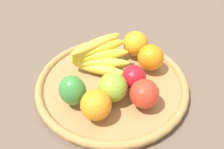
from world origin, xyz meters
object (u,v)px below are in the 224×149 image
object	(u,v)px
orange_1	(151,57)
orange_0	(96,105)
apple_1	(113,87)
banana_bunch	(99,56)
apple_2	(134,77)
apple_0	(144,94)
bell_pepper	(73,90)
lime_0	(115,57)
orange_2	(136,44)

from	to	relation	value
orange_1	orange_0	size ratio (longest dim) A/B	1.02
apple_1	banana_bunch	bearing A→B (deg)	147.75
apple_2	apple_0	xyz separation A→B (m)	(0.06, -0.04, 0.00)
bell_pepper	apple_2	bearing A→B (deg)	48.59
orange_1	apple_1	distance (m)	0.17
banana_bunch	orange_1	bearing A→B (deg)	39.98
apple_0	apple_1	bearing A→B (deg)	-156.26
banana_bunch	orange_0	distance (m)	0.18
lime_0	bell_pepper	size ratio (longest dim) A/B	0.56
lime_0	apple_2	size ratio (longest dim) A/B	0.68
lime_0	orange_2	size ratio (longest dim) A/B	0.58
apple_2	orange_2	bearing A→B (deg)	123.50
apple_2	orange_2	distance (m)	0.15
lime_0	orange_0	bearing A→B (deg)	-63.35
banana_bunch	orange_0	world-z (taller)	banana_bunch
banana_bunch	apple_0	bearing A→B (deg)	-11.10
bell_pepper	orange_0	size ratio (longest dim) A/B	1.08
apple_1	orange_0	xyz separation A→B (m)	(0.01, -0.07, -0.00)
apple_0	orange_2	size ratio (longest dim) A/B	0.94
orange_2	orange_0	xyz separation A→B (m)	(0.08, -0.27, -0.00)
bell_pepper	orange_0	bearing A→B (deg)	-7.93
apple_1	orange_0	world-z (taller)	apple_1
apple_1	banana_bunch	size ratio (longest dim) A/B	0.43
orange_1	bell_pepper	world-z (taller)	bell_pepper
apple_2	orange_0	bearing A→B (deg)	-93.95
apple_1	apple_0	bearing A→B (deg)	23.74
apple_2	orange_1	xyz separation A→B (m)	(-0.01, 0.10, 0.01)
orange_2	lime_0	bearing A→B (deg)	-104.02
orange_2	apple_2	bearing A→B (deg)	-56.50
orange_2	orange_0	world-z (taller)	orange_2
bell_pepper	orange_2	bearing A→B (deg)	78.87
lime_0	bell_pepper	distance (m)	0.20
apple_2	orange_0	xyz separation A→B (m)	(-0.01, -0.14, 0.00)
lime_0	banana_bunch	bearing A→B (deg)	-114.31
apple_1	banana_bunch	xyz separation A→B (m)	(-0.11, 0.07, 0.01)
orange_2	bell_pepper	distance (m)	0.28
apple_2	bell_pepper	xyz separation A→B (m)	(-0.09, -0.15, 0.01)
orange_2	apple_0	bearing A→B (deg)	-48.99
apple_2	orange_0	distance (m)	0.14
apple_1	apple_0	world-z (taller)	apple_1
apple_2	apple_1	distance (m)	0.07
apple_0	orange_0	size ratio (longest dim) A/B	0.98
apple_2	apple_1	xyz separation A→B (m)	(-0.02, -0.07, 0.00)
lime_0	apple_1	size ratio (longest dim) A/B	0.60
orange_0	lime_0	bearing A→B (deg)	116.65
apple_0	orange_0	distance (m)	0.13
apple_1	orange_0	bearing A→B (deg)	-84.62
apple_2	apple_1	size ratio (longest dim) A/B	0.88
apple_1	orange_2	distance (m)	0.21
apple_2	apple_0	world-z (taller)	apple_0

